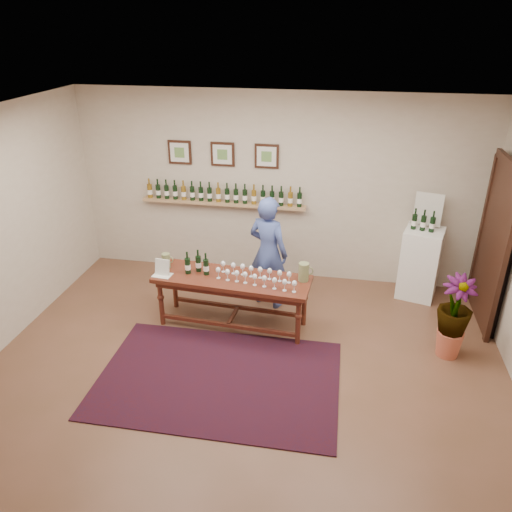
% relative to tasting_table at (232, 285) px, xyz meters
% --- Properties ---
extents(ground, '(6.00, 6.00, 0.00)m').
position_rel_tasting_table_xyz_m(ground, '(0.33, -0.94, -0.60)').
color(ground, brown).
rests_on(ground, ground).
extents(room_shell, '(6.00, 6.00, 6.00)m').
position_rel_tasting_table_xyz_m(room_shell, '(2.45, 0.92, 0.52)').
color(room_shell, beige).
rests_on(room_shell, ground).
extents(rug, '(2.70, 1.81, 0.01)m').
position_rel_tasting_table_xyz_m(rug, '(0.08, -1.12, -0.59)').
color(rug, '#460E0C').
rests_on(rug, ground).
extents(tasting_table, '(2.03, 0.78, 0.71)m').
position_rel_tasting_table_xyz_m(tasting_table, '(0.00, 0.00, 0.00)').
color(tasting_table, '#482212').
rests_on(tasting_table, ground).
extents(table_glasses, '(1.19, 0.46, 0.16)m').
position_rel_tasting_table_xyz_m(table_glasses, '(0.28, -0.04, 0.19)').
color(table_glasses, white).
rests_on(table_glasses, tasting_table).
extents(table_bottles, '(0.29, 0.17, 0.30)m').
position_rel_tasting_table_xyz_m(table_bottles, '(-0.46, 0.05, 0.26)').
color(table_bottles, black).
rests_on(table_bottles, tasting_table).
extents(pitcher_left, '(0.13, 0.13, 0.20)m').
position_rel_tasting_table_xyz_m(pitcher_left, '(-0.91, 0.11, 0.20)').
color(pitcher_left, olive).
rests_on(pitcher_left, tasting_table).
extents(pitcher_right, '(0.17, 0.17, 0.24)m').
position_rel_tasting_table_xyz_m(pitcher_right, '(0.90, 0.08, 0.23)').
color(pitcher_right, olive).
rests_on(pitcher_right, tasting_table).
extents(menu_card, '(0.25, 0.19, 0.21)m').
position_rel_tasting_table_xyz_m(menu_card, '(-0.89, -0.09, 0.21)').
color(menu_card, silver).
rests_on(menu_card, tasting_table).
extents(display_pedestal, '(0.63, 0.63, 1.02)m').
position_rel_tasting_table_xyz_m(display_pedestal, '(2.46, 1.25, -0.09)').
color(display_pedestal, white).
rests_on(display_pedestal, ground).
extents(pedestal_bottles, '(0.34, 0.17, 0.33)m').
position_rel_tasting_table_xyz_m(pedestal_bottles, '(2.42, 1.24, 0.59)').
color(pedestal_bottles, black).
rests_on(pedestal_bottles, display_pedestal).
extents(info_sign, '(0.37, 0.12, 0.52)m').
position_rel_tasting_table_xyz_m(info_sign, '(2.48, 1.38, 0.68)').
color(info_sign, silver).
rests_on(info_sign, display_pedestal).
extents(potted_plant, '(0.55, 0.55, 0.91)m').
position_rel_tasting_table_xyz_m(potted_plant, '(2.68, -0.18, -0.07)').
color(potted_plant, '#C35C41').
rests_on(potted_plant, ground).
extents(person, '(0.68, 0.57, 1.59)m').
position_rel_tasting_table_xyz_m(person, '(0.36, 0.62, 0.20)').
color(person, '#3E4F92').
rests_on(person, ground).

